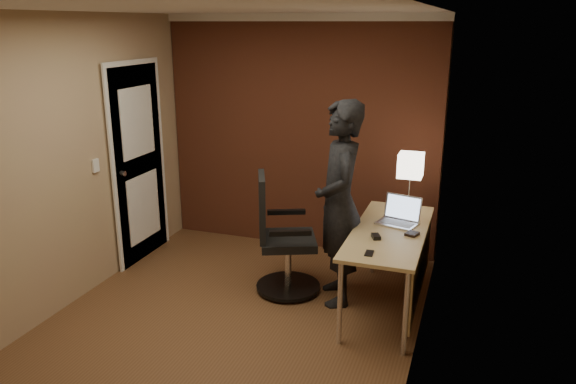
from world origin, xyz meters
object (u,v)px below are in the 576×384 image
object	(u,v)px
desk	(398,245)
wallet	(412,234)
laptop	(400,216)
phone	(369,253)
person	(339,204)
mouse	(376,237)
desk_lamp	(411,166)
office_chair	(281,242)

from	to	relation	value
desk	wallet	distance (m)	0.19
laptop	phone	distance (m)	0.78
desk	person	size ratio (longest dim) A/B	0.83
laptop	person	xyz separation A→B (m)	(-0.50, -0.18, 0.11)
wallet	desk	bearing A→B (deg)	154.45
laptop	wallet	size ratio (longest dim) A/B	3.50
mouse	wallet	world-z (taller)	mouse
phone	wallet	xyz separation A→B (m)	(0.26, 0.50, 0.01)
desk	phone	size ratio (longest dim) A/B	13.04
mouse	desk_lamp	bearing A→B (deg)	56.14
person	office_chair	bearing A→B (deg)	-109.85
desk_lamp	laptop	bearing A→B (deg)	-92.87
desk_lamp	phone	size ratio (longest dim) A/B	4.65
laptop	office_chair	world-z (taller)	office_chair
office_chair	person	size ratio (longest dim) A/B	0.61
phone	desk_lamp	bearing A→B (deg)	81.10
desk	laptop	bearing A→B (deg)	96.14
phone	wallet	size ratio (longest dim) A/B	1.05
desk	mouse	world-z (taller)	mouse
office_chair	phone	bearing A→B (deg)	-31.63
phone	person	size ratio (longest dim) A/B	0.06
wallet	office_chair	bearing A→B (deg)	176.80
wallet	office_chair	size ratio (longest dim) A/B	0.10
person	desk_lamp	bearing A→B (deg)	115.19
desk	desk_lamp	bearing A→B (deg)	90.27
desk	wallet	bearing A→B (deg)	-25.55
mouse	wallet	distance (m)	0.32
desk_lamp	laptop	world-z (taller)	desk_lamp
desk	laptop	world-z (taller)	laptop
phone	mouse	bearing A→B (deg)	89.63
desk_lamp	wallet	distance (m)	0.79
laptop	office_chair	bearing A→B (deg)	-168.82
laptop	person	world-z (taller)	person
phone	office_chair	size ratio (longest dim) A/B	0.10
laptop	desk	bearing A→B (deg)	-83.86
wallet	person	world-z (taller)	person
mouse	phone	distance (m)	0.33
office_chair	desk	bearing A→B (deg)	-0.47
phone	desk	bearing A→B (deg)	73.75
mouse	person	world-z (taller)	person
desk_lamp	phone	distance (m)	1.25
phone	office_chair	world-z (taller)	office_chair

